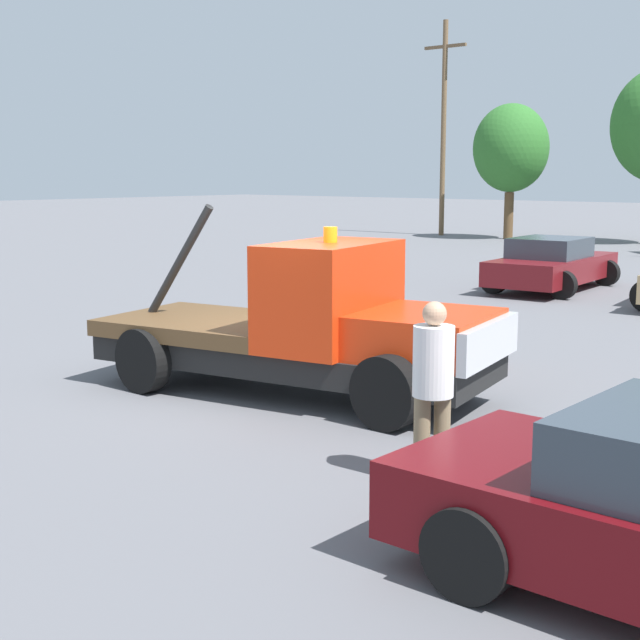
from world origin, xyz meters
TOP-DOWN VIEW (x-y plane):
  - ground_plane at (0.00, 0.00)m, footprint 160.00×160.00m
  - tow_truck at (0.32, 0.06)m, footprint 5.77×2.91m
  - person_near_truck at (3.38, -1.78)m, footprint 0.39×0.39m
  - parked_car_maroon at (-2.09, 12.26)m, footprint 2.64×4.79m
  - tree_center at (-11.45, 27.51)m, footprint 3.34×3.34m
  - traffic_cone at (1.13, 3.09)m, footprint 0.40×0.40m
  - utility_pole at (-15.09, 27.69)m, footprint 2.20×0.24m

SIDE VIEW (x-z plane):
  - ground_plane at x=0.00m, z-range 0.00..0.00m
  - traffic_cone at x=1.13m, z-range -0.02..0.53m
  - parked_car_maroon at x=-2.09m, z-range -0.02..1.32m
  - tow_truck at x=0.32m, z-range -0.36..2.15m
  - person_near_truck at x=3.38m, z-range 0.14..1.89m
  - tree_center at x=-11.45m, z-range 1.02..6.99m
  - utility_pole at x=-15.09m, z-range 0.26..10.17m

